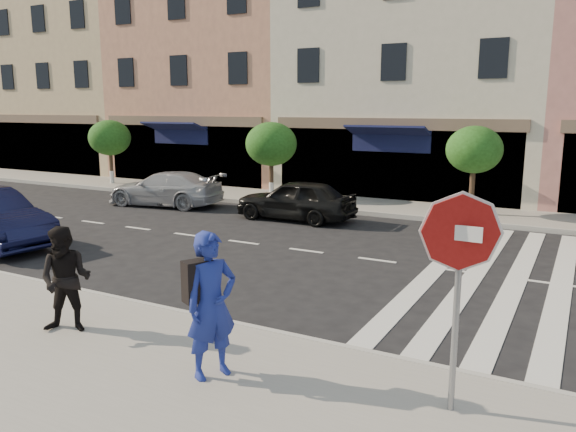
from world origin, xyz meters
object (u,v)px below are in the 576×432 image
object	(u,v)px
car_far_left	(165,189)
car_far_mid	(296,200)
photographer	(211,305)
walker	(66,280)
stop_sign	(459,255)

from	to	relation	value
car_far_left	car_far_mid	bearing A→B (deg)	81.66
photographer	walker	size ratio (longest dim) A/B	1.15
car_far_left	car_far_mid	size ratio (longest dim) A/B	1.12
stop_sign	car_far_mid	xyz separation A→B (m)	(-7.47, 10.22, -1.40)
car_far_left	car_far_mid	distance (m)	5.80
photographer	car_far_left	size ratio (longest dim) A/B	0.44
stop_sign	walker	distance (m)	6.24
stop_sign	car_far_left	xyz separation A→B (m)	(-13.27, 10.32, -1.44)
walker	car_far_mid	world-z (taller)	walker
car_far_mid	photographer	bearing A→B (deg)	22.10
walker	car_far_left	distance (m)	12.95
car_far_left	stop_sign	bearing A→B (deg)	44.79
photographer	car_far_mid	xyz separation A→B (m)	(-4.37, 10.85, -0.46)
car_far_left	photographer	bearing A→B (deg)	35.55
stop_sign	photographer	xyz separation A→B (m)	(-3.10, -0.63, -0.94)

